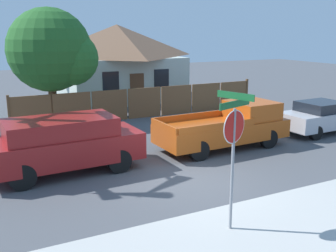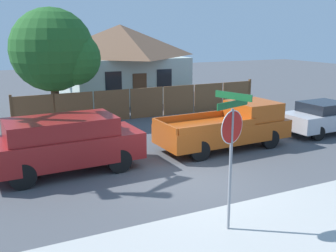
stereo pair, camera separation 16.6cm
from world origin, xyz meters
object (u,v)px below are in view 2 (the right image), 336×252
oak_tree (57,52)px  orange_pickup (229,127)px  parked_sedan (324,117)px  house (121,61)px  red_suv (65,143)px  stop_sign (232,138)px

oak_tree → orange_pickup: (5.08, -7.41, -2.66)m
oak_tree → orange_pickup: bearing=-55.6°
parked_sedan → oak_tree: bearing=142.1°
house → parked_sedan: (5.01, -12.97, -1.81)m
house → red_suv: bearing=-116.6°
parked_sedan → red_suv: bearing=178.1°
house → parked_sedan: 14.02m
red_suv → parked_sedan: (11.51, -0.00, -0.26)m
red_suv → parked_sedan: red_suv is taller
red_suv → stop_sign: (2.58, -5.48, 1.20)m
house → stop_sign: bearing=-102.0°
house → parked_sedan: size_ratio=1.93×
oak_tree → stop_sign: (1.28, -12.91, -1.30)m
house → stop_sign: (-3.92, -18.45, -0.34)m
house → red_suv: (-6.50, -12.97, -1.55)m
stop_sign → parked_sedan: bearing=13.3°
oak_tree → red_suv: bearing=-99.9°
house → stop_sign: size_ratio=2.46×
orange_pickup → stop_sign: (-3.80, -5.49, 1.36)m
orange_pickup → parked_sedan: size_ratio=1.30×
oak_tree → stop_sign: oak_tree is taller
orange_pickup → parked_sedan: 5.14m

